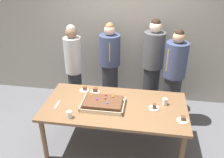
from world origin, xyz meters
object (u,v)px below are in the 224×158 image
at_px(cake_server_utensil, 57,105).
at_px(plated_slice_far_left, 95,91).
at_px(drink_cup_nearest, 165,102).
at_px(person_green_shirt_behind, 110,66).
at_px(plated_slice_near_right, 183,119).
at_px(person_striped_tie_right, 74,68).
at_px(sheet_cake, 103,103).
at_px(party_table, 115,109).
at_px(person_far_right_suit, 174,77).
at_px(drink_cup_middle, 69,115).
at_px(plated_slice_near_left, 85,89).
at_px(person_serving_front, 152,65).
at_px(plated_slice_far_right, 154,107).

bearing_deg(cake_server_utensil, plated_slice_far_left, 43.49).
height_order(drink_cup_nearest, person_green_shirt_behind, person_green_shirt_behind).
bearing_deg(plated_slice_far_left, plated_slice_near_right, -22.42).
relative_size(person_green_shirt_behind, person_striped_tie_right, 0.99).
distance_m(sheet_cake, drink_cup_nearest, 0.90).
height_order(party_table, plated_slice_far_left, plated_slice_far_left).
distance_m(plated_slice_far_left, person_far_right_suit, 1.34).
height_order(sheet_cake, person_green_shirt_behind, person_green_shirt_behind).
height_order(person_striped_tie_right, person_far_right_suit, person_far_right_suit).
bearing_deg(party_table, person_green_shirt_behind, 103.12).
xyz_separation_m(drink_cup_middle, cake_server_utensil, (-0.27, 0.26, -0.05)).
distance_m(plated_slice_near_right, person_far_right_suit, 1.05).
xyz_separation_m(plated_slice_near_left, drink_cup_middle, (-0.02, -0.73, 0.03)).
xyz_separation_m(sheet_cake, person_far_right_suit, (1.04, 0.87, 0.07)).
bearing_deg(person_serving_front, plated_slice_near_right, 46.67).
distance_m(party_table, plated_slice_far_left, 0.50).
distance_m(sheet_cake, person_serving_front, 1.39).
bearing_deg(person_far_right_suit, plated_slice_near_right, 53.69).
relative_size(drink_cup_middle, person_serving_front, 0.06).
relative_size(party_table, person_striped_tie_right, 1.23).
xyz_separation_m(party_table, sheet_cake, (-0.16, -0.04, 0.12)).
distance_m(sheet_cake, plated_slice_near_right, 1.12).
relative_size(plated_slice_far_left, person_green_shirt_behind, 0.09).
bearing_deg(person_striped_tie_right, plated_slice_far_left, 5.35).
height_order(plated_slice_near_right, plated_slice_far_left, plated_slice_far_left).
distance_m(plated_slice_near_right, plated_slice_far_right, 0.44).
relative_size(party_table, person_serving_front, 1.18).
height_order(person_green_shirt_behind, person_striped_tie_right, person_striped_tie_right).
height_order(plated_slice_near_left, drink_cup_nearest, drink_cup_nearest).
bearing_deg(drink_cup_nearest, sheet_cake, -168.40).
distance_m(cake_server_utensil, person_green_shirt_behind, 1.37).
xyz_separation_m(person_green_shirt_behind, person_far_right_suit, (1.14, -0.30, 0.02)).
bearing_deg(drink_cup_middle, person_serving_front, 55.11).
bearing_deg(person_serving_front, sheet_cake, -0.01).
bearing_deg(person_far_right_suit, cake_server_utensil, -10.83).
height_order(sheet_cake, person_far_right_suit, person_far_right_suit).
xyz_separation_m(plated_slice_far_right, person_far_right_suit, (0.31, 0.82, 0.09)).
height_order(drink_cup_middle, person_serving_front, person_serving_front).
height_order(plated_slice_near_right, person_striped_tie_right, person_striped_tie_right).
height_order(person_serving_front, person_far_right_suit, person_serving_front).
relative_size(drink_cup_nearest, person_serving_front, 0.06).
xyz_separation_m(plated_slice_near_right, person_striped_tie_right, (-1.81, 1.07, 0.11)).
relative_size(drink_cup_middle, person_green_shirt_behind, 0.06).
bearing_deg(plated_slice_near_left, person_green_shirt_behind, 69.87).
xyz_separation_m(plated_slice_far_left, person_serving_front, (0.88, 0.84, 0.13)).
bearing_deg(person_serving_front, plated_slice_near_left, -23.01).
distance_m(party_table, person_green_shirt_behind, 1.16).
bearing_deg(plated_slice_far_right, party_table, -179.27).
distance_m(party_table, sheet_cake, 0.21).
bearing_deg(person_far_right_suit, plated_slice_far_right, 29.26).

